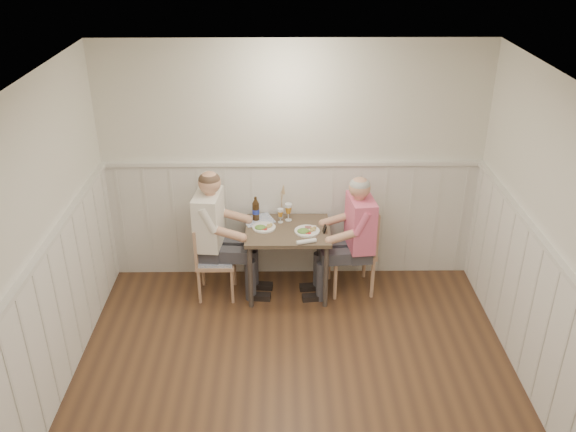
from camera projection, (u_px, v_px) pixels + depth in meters
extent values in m
plane|color=#4B3120|center=(297.00, 416.00, 4.96)|extent=(4.50, 4.50, 0.00)
cube|color=white|center=(292.00, 164.00, 6.39)|extent=(4.00, 0.04, 2.60)
cube|color=white|center=(19.00, 283.00, 4.36)|extent=(0.04, 4.50, 2.60)
cube|color=white|center=(574.00, 280.00, 4.40)|extent=(0.04, 4.50, 2.60)
cube|color=white|center=(299.00, 107.00, 3.80)|extent=(4.00, 4.50, 0.02)
cube|color=silver|center=(292.00, 220.00, 6.67)|extent=(3.98, 0.03, 1.30)
cube|color=silver|center=(38.00, 355.00, 4.65)|extent=(0.03, 4.48, 1.30)
cube|color=silver|center=(554.00, 351.00, 4.69)|extent=(0.03, 4.48, 1.30)
cube|color=silver|center=(292.00, 164.00, 6.35)|extent=(3.98, 0.06, 0.04)
cube|color=silver|center=(22.00, 281.00, 4.35)|extent=(0.06, 4.48, 0.04)
cube|color=silver|center=(571.00, 277.00, 4.39)|extent=(0.06, 4.48, 0.04)
cube|color=brown|center=(288.00, 231.00, 6.28)|extent=(0.87, 0.70, 0.04)
cylinder|color=#3F3833|center=(250.00, 277.00, 6.17)|extent=(0.05, 0.05, 0.71)
cylinder|color=#3F3833|center=(253.00, 248.00, 6.71)|extent=(0.05, 0.05, 0.71)
cylinder|color=#3F3833|center=(326.00, 277.00, 6.18)|extent=(0.05, 0.05, 0.71)
cylinder|color=#3F3833|center=(322.00, 248.00, 6.72)|extent=(0.05, 0.05, 0.71)
cube|color=tan|center=(351.00, 250.00, 6.44)|extent=(0.50, 0.50, 0.04)
cube|color=#6479AA|center=(352.00, 247.00, 6.42)|extent=(0.45, 0.45, 0.03)
cube|color=tan|center=(372.00, 227.00, 6.34)|extent=(0.07, 0.46, 0.48)
cylinder|color=tan|center=(372.00, 279.00, 6.39)|extent=(0.04, 0.04, 0.45)
cylinder|color=tan|center=(335.00, 281.00, 6.36)|extent=(0.04, 0.04, 0.45)
cylinder|color=tan|center=(364.00, 259.00, 6.74)|extent=(0.04, 0.04, 0.45)
cylinder|color=tan|center=(329.00, 261.00, 6.71)|extent=(0.04, 0.04, 0.45)
cube|color=tan|center=(216.00, 261.00, 6.36)|extent=(0.40, 0.40, 0.04)
cube|color=#6479AA|center=(216.00, 258.00, 6.35)|extent=(0.36, 0.36, 0.03)
cube|color=tan|center=(198.00, 242.00, 6.26)|extent=(0.03, 0.40, 0.42)
cylinder|color=tan|center=(203.00, 270.00, 6.61)|extent=(0.03, 0.03, 0.39)
cylinder|color=tan|center=(235.00, 269.00, 6.61)|extent=(0.03, 0.03, 0.39)
cylinder|color=tan|center=(199.00, 287.00, 6.31)|extent=(0.03, 0.03, 0.39)
cylinder|color=tan|center=(232.00, 287.00, 6.31)|extent=(0.03, 0.03, 0.39)
cube|color=#3F3F47|center=(356.00, 274.00, 6.48)|extent=(0.48, 0.44, 0.45)
cube|color=#3F3F47|center=(338.00, 252.00, 6.33)|extent=(0.45, 0.40, 0.13)
cube|color=pink|center=(359.00, 223.00, 6.20)|extent=(0.29, 0.46, 0.54)
sphere|color=tan|center=(361.00, 188.00, 6.02)|extent=(0.22, 0.22, 0.22)
sphere|color=#A5A5A0|center=(361.00, 185.00, 6.01)|extent=(0.21, 0.21, 0.21)
cube|color=black|center=(324.00, 224.00, 6.16)|extent=(0.02, 0.07, 0.13)
cube|color=#3F3F47|center=(214.00, 273.00, 6.48)|extent=(0.49, 0.46, 0.47)
cube|color=#3F3F47|center=(232.00, 250.00, 6.33)|extent=(0.47, 0.41, 0.13)
cube|color=white|center=(211.00, 219.00, 6.19)|extent=(0.29, 0.48, 0.57)
sphere|color=tan|center=(208.00, 182.00, 6.00)|extent=(0.23, 0.23, 0.23)
sphere|color=#4C3828|center=(208.00, 180.00, 5.99)|extent=(0.22, 0.22, 0.22)
cylinder|color=white|center=(307.00, 231.00, 6.21)|extent=(0.26, 0.26, 0.02)
ellipsoid|color=#3F722D|center=(303.00, 230.00, 6.17)|extent=(0.13, 0.11, 0.05)
sphere|color=tan|center=(313.00, 228.00, 6.20)|extent=(0.03, 0.03, 0.03)
cube|color=brown|center=(309.00, 227.00, 6.25)|extent=(0.08, 0.05, 0.01)
cylinder|color=white|center=(314.00, 226.00, 6.25)|extent=(0.05, 0.05, 0.03)
cylinder|color=white|center=(264.00, 227.00, 6.28)|extent=(0.24, 0.24, 0.02)
ellipsoid|color=#3F722D|center=(260.00, 226.00, 6.24)|extent=(0.12, 0.10, 0.04)
sphere|color=tan|center=(269.00, 225.00, 6.28)|extent=(0.03, 0.03, 0.03)
cylinder|color=silver|center=(288.00, 220.00, 6.44)|extent=(0.07, 0.07, 0.01)
cylinder|color=silver|center=(288.00, 216.00, 6.42)|extent=(0.01, 0.01, 0.09)
cone|color=orange|center=(288.00, 210.00, 6.39)|extent=(0.08, 0.08, 0.07)
cylinder|color=silver|center=(288.00, 205.00, 6.36)|extent=(0.08, 0.08, 0.03)
cylinder|color=silver|center=(280.00, 222.00, 6.40)|extent=(0.06, 0.06, 0.01)
cylinder|color=silver|center=(280.00, 219.00, 6.38)|extent=(0.01, 0.01, 0.07)
cone|color=orange|center=(280.00, 214.00, 6.36)|extent=(0.06, 0.06, 0.06)
cylinder|color=silver|center=(280.00, 210.00, 6.34)|extent=(0.06, 0.06, 0.03)
cylinder|color=#302010|center=(256.00, 212.00, 6.40)|extent=(0.07, 0.07, 0.19)
cone|color=#302010|center=(256.00, 202.00, 6.35)|extent=(0.07, 0.07, 0.05)
cylinder|color=#302010|center=(255.00, 199.00, 6.34)|extent=(0.03, 0.03, 0.03)
cylinder|color=#2234AE|center=(256.00, 211.00, 6.40)|extent=(0.07, 0.07, 0.05)
cylinder|color=white|center=(306.00, 241.00, 5.99)|extent=(0.20, 0.10, 0.04)
cylinder|color=silver|center=(281.00, 214.00, 6.47)|extent=(0.05, 0.05, 0.08)
cylinder|color=tan|center=(281.00, 202.00, 6.41)|extent=(0.02, 0.02, 0.27)
cone|color=tan|center=(281.00, 188.00, 6.33)|extent=(0.04, 0.04, 0.09)
cube|color=#6479AA|center=(258.00, 220.00, 6.44)|extent=(0.38, 0.35, 0.01)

